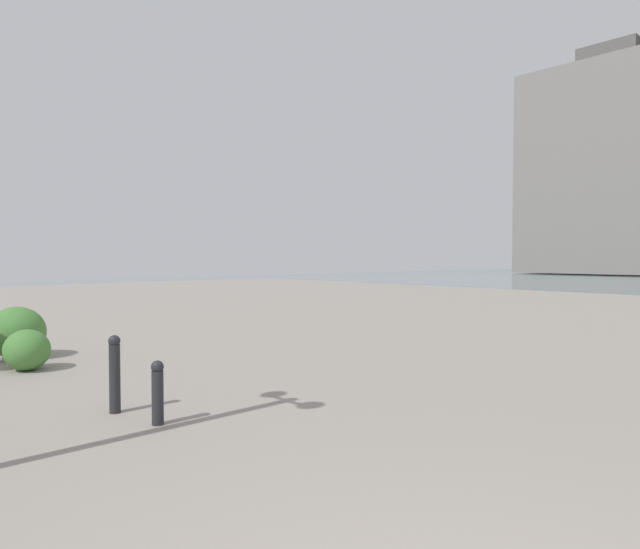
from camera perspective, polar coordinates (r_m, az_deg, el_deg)
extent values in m
cube|color=gray|center=(68.31, 27.61, 9.39)|extent=(16.79, 10.15, 22.00)
cube|color=#55524E|center=(71.01, 27.76, 19.19)|extent=(6.04, 3.65, 2.40)
cylinder|color=#232328|center=(6.05, -16.38, -12.08)|extent=(0.12, 0.12, 0.56)
sphere|color=#232328|center=(5.98, -16.40, -9.11)|extent=(0.13, 0.13, 0.13)
cylinder|color=#232328|center=(6.61, -20.38, -10.03)|extent=(0.12, 0.12, 0.76)
sphere|color=#232328|center=(6.54, -20.42, -6.44)|extent=(0.13, 0.13, 0.13)
ellipsoid|color=#477F38|center=(9.59, -27.94, -6.88)|extent=(0.73, 0.66, 0.62)
ellipsoid|color=#477F38|center=(10.83, -28.79, -5.24)|extent=(1.03, 0.93, 0.88)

